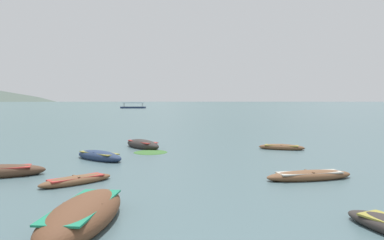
{
  "coord_description": "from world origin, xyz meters",
  "views": [
    {
      "loc": [
        -0.35,
        -4.21,
        3.28
      ],
      "look_at": [
        1.42,
        53.76,
        0.22
      ],
      "focal_mm": 34.61,
      "sensor_mm": 36.0,
      "label": 1
    }
  ],
  "objects_px": {
    "rowboat_3": "(99,156)",
    "ferry_0": "(133,107)",
    "rowboat_8": "(309,176)",
    "rowboat_4": "(83,215)",
    "rowboat_0": "(281,147)",
    "rowboat_7": "(76,180)",
    "rowboat_1": "(143,145)"
  },
  "relations": [
    {
      "from": "ferry_0",
      "to": "rowboat_4",
      "type": "bearing_deg",
      "value": -83.22
    },
    {
      "from": "rowboat_0",
      "to": "rowboat_1",
      "type": "bearing_deg",
      "value": 173.45
    },
    {
      "from": "rowboat_3",
      "to": "rowboat_8",
      "type": "bearing_deg",
      "value": -28.72
    },
    {
      "from": "rowboat_0",
      "to": "rowboat_4",
      "type": "distance_m",
      "value": 17.51
    },
    {
      "from": "rowboat_0",
      "to": "rowboat_3",
      "type": "xyz_separation_m",
      "value": [
        -11.27,
        -3.95,
        0.05
      ]
    },
    {
      "from": "rowboat_1",
      "to": "rowboat_4",
      "type": "relative_size",
      "value": 0.8
    },
    {
      "from": "rowboat_0",
      "to": "rowboat_7",
      "type": "distance_m",
      "value": 14.69
    },
    {
      "from": "rowboat_0",
      "to": "rowboat_4",
      "type": "xyz_separation_m",
      "value": [
        -9.32,
        -14.82,
        0.13
      ]
    },
    {
      "from": "rowboat_0",
      "to": "rowboat_3",
      "type": "relative_size",
      "value": 0.92
    },
    {
      "from": "rowboat_1",
      "to": "rowboat_4",
      "type": "height_order",
      "value": "rowboat_4"
    },
    {
      "from": "rowboat_3",
      "to": "rowboat_4",
      "type": "relative_size",
      "value": 0.72
    },
    {
      "from": "rowboat_3",
      "to": "rowboat_4",
      "type": "distance_m",
      "value": 11.05
    },
    {
      "from": "rowboat_7",
      "to": "rowboat_8",
      "type": "distance_m",
      "value": 9.49
    },
    {
      "from": "rowboat_7",
      "to": "ferry_0",
      "type": "height_order",
      "value": "ferry_0"
    },
    {
      "from": "rowboat_3",
      "to": "rowboat_7",
      "type": "relative_size",
      "value": 1.22
    },
    {
      "from": "rowboat_4",
      "to": "rowboat_7",
      "type": "relative_size",
      "value": 1.68
    },
    {
      "from": "rowboat_3",
      "to": "rowboat_7",
      "type": "xyz_separation_m",
      "value": [
        0.4,
        -5.93,
        -0.07
      ]
    },
    {
      "from": "rowboat_4",
      "to": "rowboat_8",
      "type": "xyz_separation_m",
      "value": [
        7.92,
        5.47,
        -0.12
      ]
    },
    {
      "from": "rowboat_7",
      "to": "ferry_0",
      "type": "relative_size",
      "value": 0.27
    },
    {
      "from": "rowboat_3",
      "to": "rowboat_8",
      "type": "xyz_separation_m",
      "value": [
        9.87,
        -5.41,
        -0.05
      ]
    },
    {
      "from": "rowboat_7",
      "to": "rowboat_8",
      "type": "xyz_separation_m",
      "value": [
        9.48,
        0.51,
        0.02
      ]
    },
    {
      "from": "rowboat_0",
      "to": "rowboat_7",
      "type": "bearing_deg",
      "value": -137.77
    },
    {
      "from": "rowboat_7",
      "to": "rowboat_8",
      "type": "height_order",
      "value": "rowboat_8"
    },
    {
      "from": "ferry_0",
      "to": "rowboat_8",
      "type": "bearing_deg",
      "value": -79.81
    },
    {
      "from": "rowboat_4",
      "to": "rowboat_1",
      "type": "bearing_deg",
      "value": 90.28
    },
    {
      "from": "rowboat_0",
      "to": "rowboat_3",
      "type": "height_order",
      "value": "rowboat_3"
    },
    {
      "from": "rowboat_0",
      "to": "rowboat_8",
      "type": "bearing_deg",
      "value": -98.51
    },
    {
      "from": "rowboat_3",
      "to": "rowboat_4",
      "type": "bearing_deg",
      "value": -79.81
    },
    {
      "from": "rowboat_0",
      "to": "ferry_0",
      "type": "height_order",
      "value": "ferry_0"
    },
    {
      "from": "rowboat_3",
      "to": "rowboat_7",
      "type": "distance_m",
      "value": 5.94
    },
    {
      "from": "rowboat_0",
      "to": "rowboat_4",
      "type": "bearing_deg",
      "value": -122.16
    },
    {
      "from": "rowboat_3",
      "to": "ferry_0",
      "type": "distance_m",
      "value": 136.48
    }
  ]
}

